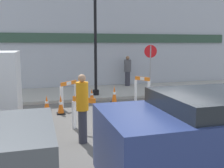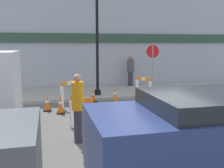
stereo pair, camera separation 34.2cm
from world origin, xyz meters
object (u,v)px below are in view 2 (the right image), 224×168
streetlamp_post (97,12)px  stop_sign (152,61)px  person_worker (78,106)px  parked_car_1 (217,136)px  person_pedestrian (131,70)px

streetlamp_post → stop_sign: bearing=-8.0°
person_worker → parked_car_1: person_worker is taller
stop_sign → person_worker: stop_sign is taller
stop_sign → person_pedestrian: bearing=-74.0°
person_worker → parked_car_1: (2.03, -2.78, 0.01)m
parked_car_1 → streetlamp_post: bearing=93.6°
person_pedestrian → parked_car_1: person_pedestrian is taller
person_worker → parked_car_1: bearing=-111.0°
streetlamp_post → stop_sign: streetlamp_post is taller
streetlamp_post → parked_car_1: streetlamp_post is taller
person_pedestrian → parked_car_1: size_ratio=0.39×
person_pedestrian → streetlamp_post: bearing=75.9°
streetlamp_post → parked_car_1: (0.51, -8.16, -2.92)m
person_worker → parked_car_1: 3.44m
stop_sign → streetlamp_post: bearing=2.1°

